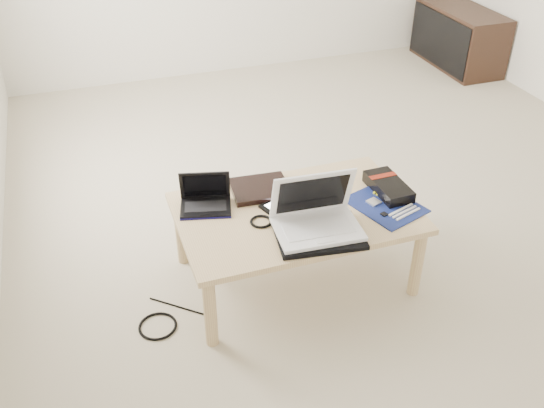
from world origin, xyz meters
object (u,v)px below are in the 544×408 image
object	(u,v)px
netbook	(205,200)
gpu_box	(388,187)
coffee_table	(296,219)
media_cabinet	(458,37)
white_laptop	(316,217)

from	to	relation	value
netbook	gpu_box	size ratio (longest dim) A/B	0.97
coffee_table	netbook	world-z (taller)	netbook
media_cabinet	netbook	bearing A→B (deg)	-143.24
coffee_table	white_laptop	distance (m)	0.21
coffee_table	white_laptop	world-z (taller)	white_laptop
coffee_table	netbook	size ratio (longest dim) A/B	4.08
white_laptop	gpu_box	bearing A→B (deg)	20.99
white_laptop	netbook	bearing A→B (deg)	140.58
media_cabinet	gpu_box	bearing A→B (deg)	-130.37
netbook	coffee_table	bearing A→B (deg)	-23.30
media_cabinet	white_laptop	xyz separation A→B (m)	(-2.35, -2.41, 0.22)
gpu_box	netbook	bearing A→B (deg)	169.10
coffee_table	netbook	bearing A→B (deg)	156.70
coffee_table	gpu_box	xyz separation A→B (m)	(0.48, 0.00, 0.08)
netbook	gpu_box	xyz separation A→B (m)	(0.87, -0.17, -0.01)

